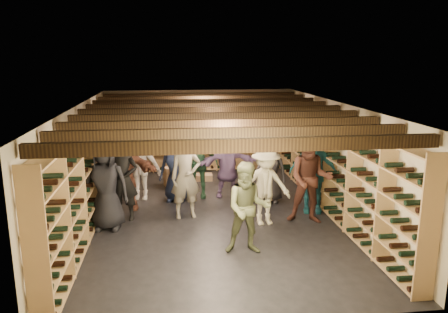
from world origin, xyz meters
name	(u,v)px	position (x,y,z in m)	size (l,w,h in m)	color
ground	(214,215)	(0.00, 0.00, 0.00)	(8.00, 8.00, 0.00)	black
walls	(214,161)	(0.00, 0.00, 1.20)	(5.52, 8.02, 2.40)	beige
ceiling	(213,105)	(0.00, 0.00, 2.40)	(5.50, 8.00, 0.01)	beige
ceiling_joists	(213,112)	(0.00, 0.00, 2.26)	(5.40, 7.12, 0.18)	black
wine_rack_left	(89,171)	(-2.57, 0.00, 1.08)	(0.32, 7.50, 2.15)	#A3794F
wine_rack_right	(330,164)	(2.57, 0.00, 1.08)	(0.32, 7.50, 2.15)	#A3794F
wine_rack_back	(201,135)	(0.00, 3.83, 1.07)	(4.70, 0.30, 2.15)	#A3794F
crate_stack_left	(181,178)	(-0.66, 2.11, 0.26)	(0.51, 0.34, 0.51)	tan
crate_stack_right	(174,176)	(-0.82, 2.32, 0.26)	(0.56, 0.44, 0.51)	tan
crate_loose	(203,177)	(-0.02, 2.76, 0.09)	(0.50, 0.33, 0.17)	tan
person_0	(106,185)	(-2.18, -0.48, 0.90)	(0.88, 0.58, 1.81)	black
person_1	(123,180)	(-1.89, -0.01, 0.87)	(0.63, 0.42, 1.74)	black
person_2	(248,208)	(0.40, -1.89, 0.82)	(0.79, 0.62, 1.63)	#515738
person_3	(265,186)	(0.99, -0.63, 0.82)	(1.06, 0.61, 1.63)	beige
person_4	(313,173)	(2.18, -0.03, 0.88)	(1.04, 0.43, 1.77)	#236E7D
person_5	(123,169)	(-1.97, 0.69, 0.92)	(1.70, 0.54, 1.83)	brown
person_6	(176,168)	(-0.78, 1.10, 0.80)	(0.78, 0.51, 1.60)	#1C2848
person_7	(186,177)	(-0.60, -0.03, 0.89)	(0.65, 0.43, 1.78)	gray
person_8	(310,179)	(1.91, -0.65, 0.93)	(0.91, 0.71, 1.87)	#48261D
person_9	(139,165)	(-1.64, 1.30, 0.86)	(1.10, 0.64, 1.71)	#B7AEA8
person_10	(197,163)	(-0.27, 1.30, 0.85)	(1.00, 0.42, 1.70)	#21432D
person_11	(228,164)	(0.47, 1.30, 0.81)	(1.50, 0.48, 1.62)	slate
person_12	(271,171)	(1.42, 0.75, 0.75)	(0.73, 0.48, 1.49)	#353439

